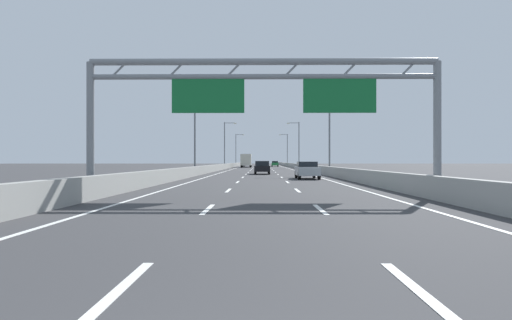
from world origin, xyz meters
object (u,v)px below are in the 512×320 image
Objects in this scene: streetlamp_left_mid at (197,127)px; streetlamp_right_distant at (287,148)px; green_car at (275,164)px; white_car at (247,164)px; streetlamp_right_mid at (327,127)px; streetlamp_left_far at (226,142)px; streetlamp_left_distant at (237,148)px; black_car at (262,167)px; box_truck at (246,160)px; sign_gantry at (266,91)px; streetlamp_right_far at (298,142)px; silver_car at (307,170)px.

streetlamp_right_distant is (14.93, 82.47, 0.00)m from streetlamp_left_mid.
white_car is at bearing -162.21° from green_car.
streetlamp_right_mid is at bearing -86.45° from green_car.
streetlamp_left_distant is at bearing 90.00° from streetlamp_left_far.
streetlamp_right_distant is at bearing 84.81° from black_car.
streetlamp_right_mid is at bearing -3.13° from black_car.
box_truck reaches higher than green_car.
streetlamp_right_mid is at bearing 76.28° from sign_gantry.
streetlamp_left_mid is 62.67m from white_car.
sign_gantry is 94.95m from green_car.
white_car is (3.76, 62.39, -4.64)m from streetlamp_left_mid.
streetlamp_right_distant is at bearing 60.90° from white_car.
box_truck is (-3.54, 50.92, 0.90)m from black_car.
streetlamp_left_mid and streetlamp_left_far have the same top height.
white_car is at bearing 117.84° from streetlamp_right_far.
streetlamp_right_mid is at bearing 74.15° from silver_car.
white_car is at bearing 79.93° from streetlamp_left_far.
silver_car is (-3.63, -54.02, -4.63)m from streetlamp_right_far.
streetlamp_left_mid is 83.81m from streetlamp_right_distant.
box_truck is at bearing -82.80° from streetlamp_left_distant.
silver_car is 75.55m from white_car.
streetlamp_left_far is at bearing -100.07° from white_car.
streetlamp_left_far is 1.00× the size of streetlamp_right_far.
streetlamp_right_distant is at bearing 86.26° from sign_gantry.
streetlamp_left_mid reaches higher than black_car.
streetlamp_right_mid is 2.30× the size of green_car.
black_car is 62.09m from white_car.
streetlamp_right_mid is 8.78m from black_car.
streetlamp_left_distant is 82.53m from black_car.
sign_gantry is at bearing -103.72° from streetlamp_right_mid.
sign_gantry is 2.00× the size of box_truck.
sign_gantry is 1.75× the size of streetlamp_right_far.
streetlamp_right_far is (14.93, 0.00, 0.00)m from streetlamp_left_far.
streetlamp_left_distant reaches higher than box_truck.
streetlamp_left_far is 2.08× the size of black_car.
sign_gantry is 1.75× the size of streetlamp_right_distant.
box_truck is at bearing 96.55° from silver_car.
streetlamp_right_mid is 1.00× the size of streetlamp_left_far.
streetlamp_left_distant is 2.05× the size of white_car.
sign_gantry reaches higher than box_truck.
streetlamp_right_far is 41.76m from black_car.
streetlamp_right_far and streetlamp_left_distant have the same top height.
streetlamp_right_far is at bearing 0.00° from streetlamp_left_far.
streetlamp_left_distant is 2.10× the size of silver_car.
streetlamp_left_mid and streetlamp_right_mid have the same top height.
box_truck is at bearing -117.58° from green_car.
sign_gantry is 1.75× the size of streetlamp_left_far.
green_car is at bearing 90.29° from silver_car.
sign_gantry is 31.06m from streetlamp_left_mid.
sign_gantry is at bearing -92.01° from green_car.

